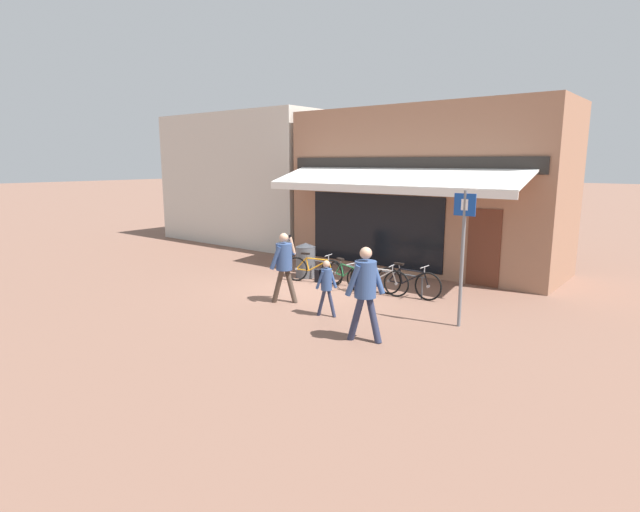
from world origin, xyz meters
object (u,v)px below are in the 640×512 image
Objects in this scene: bicycle_green at (346,276)px; pedestrian_child at (325,281)px; pedestrian_second_adult at (365,285)px; pedestrian_adult at (284,260)px; litter_bin at (306,260)px; bicycle_black at (408,282)px; parking_sign at (463,246)px; bicycle_orange at (314,269)px; bicycle_silver at (377,280)px.

bicycle_green is 1.26× the size of pedestrian_child.
pedestrian_child is 1.75m from pedestrian_second_adult.
pedestrian_adult is 2.77m from litter_bin.
litter_bin is (-3.42, 0.11, 0.13)m from bicycle_black.
litter_bin is at bearing 164.76° from parking_sign.
pedestrian_adult is at bearing -60.60° from litter_bin.
bicycle_green is at bearing 163.10° from parking_sign.
parking_sign is (2.57, 1.16, 0.90)m from pedestrian_child.
litter_bin is at bearing 173.65° from bicycle_black.
bicycle_black is 2.62m from pedestrian_child.
pedestrian_child is at bearing -109.04° from bicycle_black.
pedestrian_adult reaches higher than bicycle_black.
parking_sign reaches higher than bicycle_black.
bicycle_orange is at bearing 136.06° from pedestrian_child.
pedestrian_adult is (-2.08, -2.26, 0.65)m from bicycle_black.
pedestrian_second_adult is at bearing -24.48° from pedestrian_child.
bicycle_green is at bearing 169.68° from bicycle_silver.
parking_sign is at bearing 3.04° from pedestrian_adult.
pedestrian_child is 1.24× the size of litter_bin.
bicycle_orange is 1.02× the size of bicycle_silver.
bicycle_green is 1.72m from bicycle_black.
parking_sign reaches higher than litter_bin.
bicycle_green is 1.76m from litter_bin.
pedestrian_second_adult is 1.79× the size of litter_bin.
bicycle_green is at bearing 136.16° from pedestrian_second_adult.
bicycle_silver is at bearing 19.38° from bicycle_green.
pedestrian_child is at bearing 158.93° from pedestrian_second_adult.
bicycle_black is at bearing -1.88° from litter_bin.
litter_bin reaches higher than bicycle_green.
pedestrian_child reaches higher than bicycle_green.
pedestrian_second_adult reaches higher than bicycle_silver.
pedestrian_adult is 1.67× the size of litter_bin.
bicycle_orange is at bearing -179.41° from bicycle_black.
bicycle_orange is 0.72m from litter_bin.
litter_bin is at bearing -172.47° from bicycle_green.
pedestrian_second_adult is 0.66× the size of parking_sign.
bicycle_silver is (0.95, 0.00, 0.01)m from bicycle_green.
pedestrian_child is at bearing -155.66° from parking_sign.
bicycle_silver is at bearing -15.87° from bicycle_orange.
pedestrian_adult is at bearing -133.77° from bicycle_silver.
pedestrian_child is (0.10, -2.27, 0.42)m from bicycle_silver.
litter_bin is (-4.30, 3.39, -0.58)m from pedestrian_second_adult.
parking_sign reaches higher than pedestrian_second_adult.
pedestrian_second_adult is (2.59, -3.04, 0.74)m from bicycle_green.
bicycle_green is 0.94× the size of bicycle_silver.
pedestrian_child is at bearing -19.53° from pedestrian_adult.
bicycle_black is 1.40× the size of pedestrian_child.
bicycle_silver is at bearing -167.00° from bicycle_black.
bicycle_black is at bearing 6.94° from bicycle_silver.
litter_bin is 0.37× the size of parking_sign.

